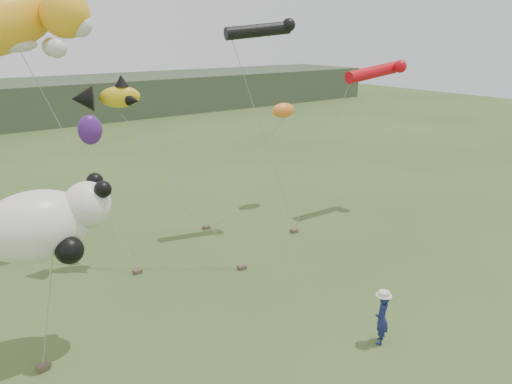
% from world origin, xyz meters
% --- Properties ---
extents(ground, '(120.00, 120.00, 0.00)m').
position_xyz_m(ground, '(0.00, 0.00, 0.00)').
color(ground, '#385123').
rests_on(ground, ground).
extents(festival_attendant, '(0.69, 0.64, 1.59)m').
position_xyz_m(festival_attendant, '(0.84, -2.17, 0.79)').
color(festival_attendant, navy).
rests_on(festival_attendant, ground).
extents(sandbag_anchors, '(12.19, 6.37, 0.16)m').
position_xyz_m(sandbag_anchors, '(-0.91, 5.47, 0.08)').
color(sandbag_anchors, brown).
rests_on(sandbag_anchors, ground).
extents(cat_kite, '(6.60, 3.64, 3.79)m').
position_xyz_m(cat_kite, '(-5.20, 10.83, 9.16)').
color(cat_kite, '#FFAF1D').
rests_on(cat_kite, ground).
extents(fish_kite, '(2.56, 1.69, 1.25)m').
position_xyz_m(fish_kite, '(-3.25, 7.47, 6.56)').
color(fish_kite, gold).
rests_on(fish_kite, ground).
extents(tube_kites, '(9.23, 2.53, 2.88)m').
position_xyz_m(tube_kites, '(7.06, 6.54, 7.79)').
color(tube_kites, black).
rests_on(tube_kites, ground).
extents(panda_kite, '(3.38, 2.18, 2.10)m').
position_xyz_m(panda_kite, '(-6.82, 3.06, 3.93)').
color(panda_kite, white).
rests_on(panda_kite, ground).
extents(misc_kites, '(10.54, 2.22, 1.27)m').
position_xyz_m(misc_kites, '(1.29, 10.12, 4.90)').
color(misc_kites, orange).
rests_on(misc_kites, ground).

